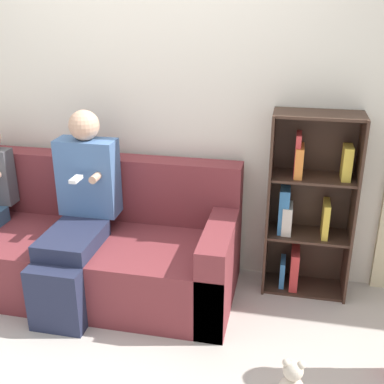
% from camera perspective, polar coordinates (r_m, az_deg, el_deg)
% --- Properties ---
extents(ground_plane, '(14.00, 14.00, 0.00)m').
position_cam_1_polar(ground_plane, '(3.19, -9.34, -16.56)').
color(ground_plane, '#BCB2A8').
extents(back_wall, '(10.00, 0.06, 2.55)m').
position_cam_1_polar(back_wall, '(3.52, -4.77, 10.47)').
color(back_wall, silver).
rests_on(back_wall, ground_plane).
extents(couch, '(2.17, 0.87, 0.91)m').
position_cam_1_polar(couch, '(3.58, -12.54, -6.40)').
color(couch, maroon).
rests_on(couch, ground_plane).
extents(adult_seated, '(0.41, 0.80, 1.29)m').
position_cam_1_polar(adult_seated, '(3.32, -13.33, -1.95)').
color(adult_seated, '#232842').
rests_on(adult_seated, ground_plane).
extents(bookshelf, '(0.58, 0.30, 1.30)m').
position_cam_1_polar(bookshelf, '(3.42, 13.47, -1.73)').
color(bookshelf, '#3D281E').
rests_on(bookshelf, ground_plane).
extents(teddy_bear, '(0.14, 0.11, 0.28)m').
position_cam_1_polar(teddy_bear, '(2.72, 11.75, -21.34)').
color(teddy_bear, beige).
rests_on(teddy_bear, ground_plane).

